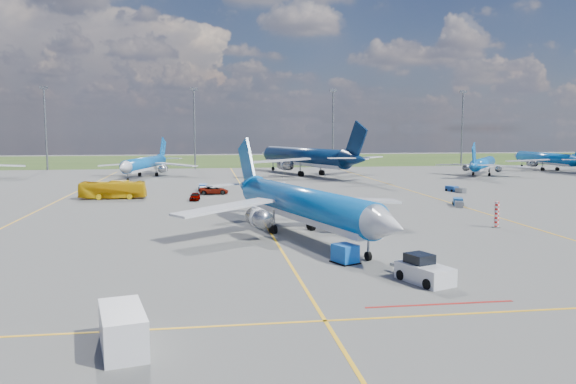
{
  "coord_description": "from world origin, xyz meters",
  "views": [
    {
      "loc": [
        -6.77,
        -51.33,
        11.28
      ],
      "look_at": [
        2.47,
        12.23,
        4.0
      ],
      "focal_mm": 35.0,
      "sensor_mm": 36.0,
      "label": 1
    }
  ],
  "objects": [
    {
      "name": "service_car_a",
      "position": [
        -8.69,
        37.64,
        0.63
      ],
      "size": [
        1.78,
        3.81,
        1.26
      ],
      "primitive_type": "imported",
      "rotation": [
        0.0,
        0.0,
        -0.08
      ],
      "color": "#999999",
      "rests_on": "ground"
    },
    {
      "name": "grass_strip",
      "position": [
        0.0,
        150.0,
        0.0
      ],
      "size": [
        400.0,
        80.0,
        0.01
      ],
      "primitive_type": "cube",
      "color": "#2D4719",
      "rests_on": "ground"
    },
    {
      "name": "uld_container",
      "position": [
        4.67,
        -6.12,
        0.79
      ],
      "size": [
        2.26,
        2.45,
        1.58
      ],
      "primitive_type": "cube",
      "rotation": [
        0.0,
        0.0,
        0.43
      ],
      "color": "blue",
      "rests_on": "ground"
    },
    {
      "name": "service_car_c",
      "position": [
        3.16,
        39.86,
        0.62
      ],
      "size": [
        4.45,
        3.88,
        1.23
      ],
      "primitive_type": "imported",
      "rotation": [
        0.0,
        0.0,
        -0.95
      ],
      "color": "#999999",
      "rests_on": "ground"
    },
    {
      "name": "taxiway_lines",
      "position": [
        0.17,
        27.7,
        0.01
      ],
      "size": [
        60.25,
        160.0,
        0.02
      ],
      "color": "yellow",
      "rests_on": "ground"
    },
    {
      "name": "bg_jet_nnw",
      "position": [
        -21.13,
        83.26,
        0.0
      ],
      "size": [
        32.38,
        38.4,
        8.79
      ],
      "primitive_type": null,
      "rotation": [
        0.0,
        0.0,
        -0.22
      ],
      "color": "#0C5BAF",
      "rests_on": "ground"
    },
    {
      "name": "main_airliner",
      "position": [
        3.15,
        6.27,
        0.0
      ],
      "size": [
        38.32,
        44.26,
        9.83
      ],
      "primitive_type": null,
      "rotation": [
        0.0,
        0.0,
        0.3
      ],
      "color": "#0C5BAF",
      "rests_on": "ground"
    },
    {
      "name": "floodlight_masts",
      "position": [
        10.0,
        110.0,
        12.56
      ],
      "size": [
        202.2,
        0.5,
        22.7
      ],
      "color": "slate",
      "rests_on": "ground"
    },
    {
      "name": "apron_bus",
      "position": [
        -21.83,
        41.66,
        1.46
      ],
      "size": [
        10.55,
        2.7,
        2.92
      ],
      "primitive_type": "imported",
      "rotation": [
        0.0,
        0.0,
        1.55
      ],
      "color": "yellow",
      "rests_on": "ground"
    },
    {
      "name": "warning_post",
      "position": [
        26.0,
        8.0,
        1.5
      ],
      "size": [
        0.5,
        0.5,
        3.0
      ],
      "primitive_type": "cylinder",
      "color": "red",
      "rests_on": "ground"
    },
    {
      "name": "baggage_tug_w",
      "position": [
        29.73,
        25.81,
        0.48
      ],
      "size": [
        2.79,
        4.68,
        1.02
      ],
      "rotation": [
        0.0,
        0.0,
        -0.37
      ],
      "color": "#184F93",
      "rests_on": "ground"
    },
    {
      "name": "bg_jet_ne",
      "position": [
        59.94,
        76.87,
        0.0
      ],
      "size": [
        36.71,
        38.28,
        7.98
      ],
      "primitive_type": null,
      "rotation": [
        0.0,
        0.0,
        2.51
      ],
      "color": "#0C5BAF",
      "rests_on": "ground"
    },
    {
      "name": "baggage_tug_e",
      "position": [
        37.21,
        43.17,
        0.45
      ],
      "size": [
        2.36,
        4.43,
        0.96
      ],
      "rotation": [
        0.0,
        0.0,
        0.3
      ],
      "color": "#194797",
      "rests_on": "ground"
    },
    {
      "name": "service_van",
      "position": [
        -11.17,
        -22.69,
        1.05
      ],
      "size": [
        3.13,
        5.14,
        2.11
      ],
      "primitive_type": "cube",
      "rotation": [
        0.0,
        0.0,
        0.23
      ],
      "color": "silver",
      "rests_on": "ground"
    },
    {
      "name": "service_car_b",
      "position": [
        -5.62,
        45.62,
        0.7
      ],
      "size": [
        5.16,
        2.59,
        1.4
      ],
      "primitive_type": "imported",
      "rotation": [
        0.0,
        0.0,
        1.62
      ],
      "color": "#999999",
      "rests_on": "ground"
    },
    {
      "name": "pushback_tug",
      "position": [
        8.96,
        -12.75,
        0.82
      ],
      "size": [
        3.6,
        6.05,
        2.03
      ],
      "rotation": [
        0.0,
        0.0,
        0.36
      ],
      "color": "silver",
      "rests_on": "ground"
    },
    {
      "name": "bg_jet_ene",
      "position": [
        84.74,
        89.83,
        0.0
      ],
      "size": [
        26.45,
        34.64,
        9.05
      ],
      "primitive_type": null,
      "rotation": [
        0.0,
        0.0,
        3.14
      ],
      "color": "#0C5BAF",
      "rests_on": "ground"
    },
    {
      "name": "ground",
      "position": [
        0.0,
        0.0,
        0.0
      ],
      "size": [
        400.0,
        400.0,
        0.0
      ],
      "primitive_type": "plane",
      "color": "#50504E",
      "rests_on": "ground"
    },
    {
      "name": "bg_jet_n",
      "position": [
        16.92,
        83.68,
        0.0
      ],
      "size": [
        51.88,
        58.19,
        12.57
      ],
      "primitive_type": null,
      "rotation": [
        0.0,
        0.0,
        3.53
      ],
      "color": "#081F42",
      "rests_on": "ground"
    },
    {
      "name": "baggage_tug_c",
      "position": [
        -7.45,
        50.82,
        0.56
      ],
      "size": [
        1.56,
        5.32,
        1.19
      ],
      "rotation": [
        0.0,
        0.0,
        0.01
      ],
      "color": "#194696",
      "rests_on": "ground"
    }
  ]
}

